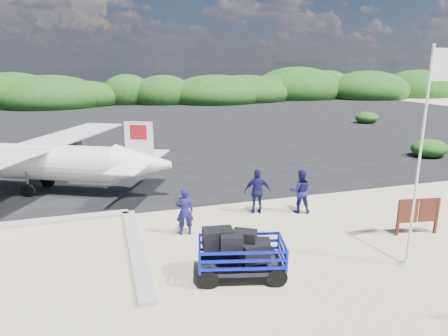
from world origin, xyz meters
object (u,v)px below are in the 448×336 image
(baggage_cart, at_px, (241,277))
(crew_c, at_px, (258,191))
(flagpole, at_px, (406,265))
(crew_a, at_px, (185,211))
(aircraft_large, at_px, (327,129))
(signboard, at_px, (415,234))
(crew_b, at_px, (300,191))

(baggage_cart, height_order, crew_c, crew_c)
(flagpole, relative_size, crew_a, 3.69)
(crew_a, bearing_deg, baggage_cart, 110.98)
(crew_a, height_order, crew_c, crew_c)
(flagpole, distance_m, aircraft_large, 27.96)
(crew_a, height_order, aircraft_large, aircraft_large)
(baggage_cart, bearing_deg, flagpole, 4.83)
(baggage_cart, bearing_deg, crew_c, 77.26)
(flagpole, distance_m, crew_a, 7.68)
(aircraft_large, bearing_deg, baggage_cart, 80.45)
(signboard, height_order, crew_c, crew_c)
(crew_b, distance_m, aircraft_large, 23.96)
(crew_a, relative_size, crew_b, 0.96)
(signboard, relative_size, crew_c, 0.90)
(baggage_cart, height_order, crew_a, crew_a)
(flagpole, height_order, aircraft_large, flagpole)
(baggage_cart, distance_m, crew_a, 3.79)
(signboard, relative_size, aircraft_large, 0.11)
(flagpole, xyz_separation_m, crew_b, (-1.04, 5.23, 0.95))
(flagpole, bearing_deg, crew_b, 101.26)
(signboard, height_order, crew_a, crew_a)
(aircraft_large, bearing_deg, crew_b, 82.49)
(crew_a, xyz_separation_m, crew_b, (5.18, 0.82, 0.04))
(signboard, bearing_deg, crew_c, 151.01)
(crew_c, bearing_deg, signboard, 155.48)
(signboard, xyz_separation_m, crew_a, (-8.27, 2.54, 0.91))
(crew_b, bearing_deg, aircraft_large, -104.95)
(baggage_cart, relative_size, crew_c, 1.42)
(flagpole, relative_size, signboard, 3.86)
(aircraft_large, bearing_deg, crew_a, 74.54)
(baggage_cart, height_order, signboard, signboard)
(crew_b, height_order, crew_c, crew_c)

